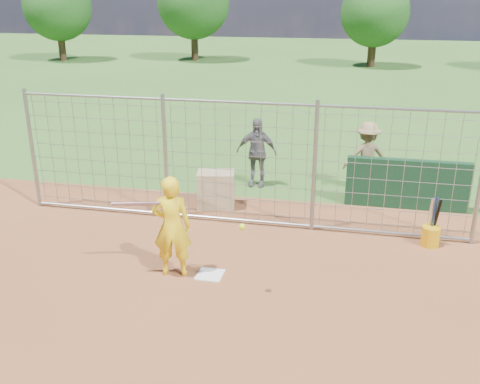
% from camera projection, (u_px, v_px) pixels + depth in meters
% --- Properties ---
extents(ground, '(100.00, 100.00, 0.00)m').
position_uv_depth(ground, '(213.00, 270.00, 9.14)').
color(ground, '#2D591E').
rests_on(ground, ground).
extents(home_plate, '(0.43, 0.43, 0.02)m').
position_uv_depth(home_plate, '(210.00, 275.00, 8.95)').
color(home_plate, silver).
rests_on(home_plate, ground).
extents(dugout_wall, '(2.60, 0.20, 1.10)m').
position_uv_depth(dugout_wall, '(407.00, 184.00, 11.57)').
color(dugout_wall, '#11381E').
rests_on(dugout_wall, ground).
extents(batter, '(0.70, 0.53, 1.74)m').
position_uv_depth(batter, '(172.00, 227.00, 8.70)').
color(batter, yellow).
rests_on(batter, ground).
extents(bystander_b, '(1.00, 0.44, 1.68)m').
position_uv_depth(bystander_b, '(257.00, 152.00, 12.86)').
color(bystander_b, '#57575C').
rests_on(bystander_b, ground).
extents(bystander_c, '(1.19, 0.87, 1.66)m').
position_uv_depth(bystander_c, '(367.00, 157.00, 12.55)').
color(bystander_c, olive).
rests_on(bystander_c, ground).
extents(equipment_bin, '(0.89, 0.69, 0.80)m').
position_uv_depth(equipment_bin, '(216.00, 190.00, 11.70)').
color(equipment_bin, tan).
rests_on(equipment_bin, ground).
extents(equipment_in_play, '(2.22, 0.48, 0.20)m').
position_uv_depth(equipment_in_play, '(163.00, 209.00, 8.34)').
color(equipment_in_play, silver).
rests_on(equipment_in_play, ground).
extents(bucket_with_bats, '(0.34, 0.40, 0.98)m').
position_uv_depth(bucket_with_bats, '(431.00, 233.00, 9.93)').
color(bucket_with_bats, '#DF9D0B').
rests_on(bucket_with_bats, ground).
extents(backstop_fence, '(9.08, 0.08, 2.60)m').
position_uv_depth(backstop_fence, '(238.00, 165.00, 10.53)').
color(backstop_fence, gray).
rests_on(backstop_fence, ground).
extents(tree_line, '(44.66, 6.72, 6.48)m').
position_uv_depth(tree_line, '(378.00, 5.00, 32.98)').
color(tree_line, '#3F2B19').
rests_on(tree_line, ground).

